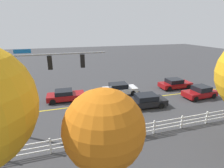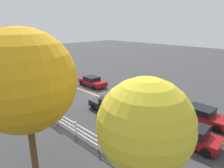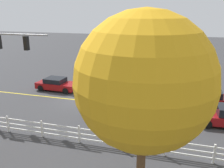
# 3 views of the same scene
# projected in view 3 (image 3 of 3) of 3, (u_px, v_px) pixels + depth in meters

# --- Properties ---
(ground_plane) EXTENTS (120.00, 120.00, 0.00)m
(ground_plane) POSITION_uv_depth(u_px,v_px,m) (79.00, 100.00, 22.26)
(ground_plane) COLOR #38383A
(lane_center_stripe) EXTENTS (28.00, 0.16, 0.01)m
(lane_center_stripe) POSITION_uv_depth(u_px,v_px,m) (121.00, 105.00, 21.21)
(lane_center_stripe) COLOR gold
(lane_center_stripe) RESTS_ON ground_plane
(car_0) EXTENTS (4.33, 2.05, 1.45)m
(car_0) POSITION_uv_depth(u_px,v_px,m) (119.00, 89.00, 23.13)
(car_0) COLOR silver
(car_0) RESTS_ON ground_plane
(car_1) EXTENTS (4.83, 2.15, 1.36)m
(car_1) POSITION_uv_depth(u_px,v_px,m) (122.00, 107.00, 18.91)
(car_1) COLOR black
(car_1) RESTS_ON ground_plane
(car_2) EXTENTS (4.26, 2.05, 1.28)m
(car_2) POSITION_uv_depth(u_px,v_px,m) (57.00, 84.00, 24.86)
(car_2) COLOR maroon
(car_2) RESTS_ON ground_plane
(car_3) EXTENTS (4.43, 2.01, 1.35)m
(car_3) POSITION_uv_depth(u_px,v_px,m) (211.00, 98.00, 20.95)
(car_3) COLOR maroon
(car_3) RESTS_ON ground_plane
(white_rail_fence) EXTENTS (26.10, 0.10, 1.15)m
(white_rail_fence) POSITION_uv_depth(u_px,v_px,m) (79.00, 134.00, 15.00)
(white_rail_fence) COLOR white
(white_rail_fence) RESTS_ON ground_plane
(tree_1) EXTENTS (5.14, 5.14, 8.05)m
(tree_1) POSITION_uv_depth(u_px,v_px,m) (144.00, 82.00, 8.73)
(tree_1) COLOR brown
(tree_1) RESTS_ON ground_plane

